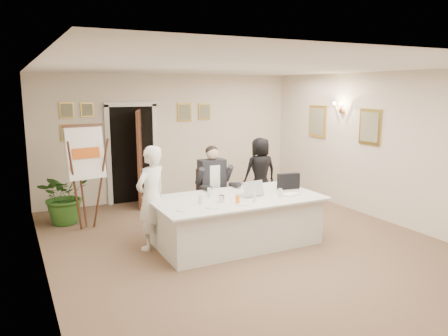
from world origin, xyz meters
name	(u,v)px	position (x,y,z in m)	size (l,w,h in m)	color
floor	(245,244)	(0.00, 0.00, 0.00)	(7.00, 7.00, 0.00)	brown
ceiling	(247,67)	(0.00, 0.00, 2.80)	(6.00, 7.00, 0.02)	white
wall_back	(170,137)	(0.00, 3.50, 1.40)	(6.00, 0.10, 2.80)	beige
wall_front	(446,217)	(0.00, -3.50, 1.40)	(6.00, 0.10, 2.80)	beige
wall_left	(40,176)	(-3.00, 0.00, 1.40)	(0.10, 7.00, 2.80)	beige
wall_right	(386,147)	(3.00, 0.00, 1.40)	(0.10, 7.00, 2.80)	beige
doorway	(135,156)	(-0.88, 3.32, 1.04)	(1.14, 0.86, 2.20)	black
pictures_back_wall	(135,118)	(-0.80, 3.47, 1.85)	(3.40, 0.06, 0.80)	gold
pictures_right_wall	(341,124)	(2.97, 1.20, 1.75)	(0.06, 2.20, 0.80)	gold
wall_sconce	(340,107)	(2.90, 1.20, 2.10)	(0.20, 0.30, 0.24)	#B8703B
conference_table	(236,220)	(-0.12, 0.08, 0.39)	(2.69, 1.43, 0.78)	silver
seated_man	(213,186)	(-0.08, 1.04, 0.75)	(0.64, 0.69, 1.50)	black
flip_chart	(86,183)	(-2.16, 1.91, 0.85)	(0.66, 0.45, 1.84)	#351D10
standing_man	(151,198)	(-1.40, 0.50, 0.82)	(0.60, 0.39, 1.63)	white
standing_woman	(260,171)	(1.49, 2.00, 0.73)	(0.71, 0.46, 1.46)	black
potted_palm	(64,194)	(-2.46, 2.50, 0.54)	(0.98, 0.85, 1.09)	#2B5B1E
laptop	(249,187)	(0.13, 0.11, 0.91)	(0.37, 0.38, 0.28)	#B7BABC
laptop_bag	(288,181)	(0.95, 0.19, 0.91)	(0.39, 0.11, 0.27)	black
paper_stack	(291,194)	(0.73, -0.20, 0.79)	(0.27, 0.19, 0.03)	white
plate_left	(184,210)	(-1.16, -0.24, 0.78)	(0.22, 0.22, 0.01)	white
plate_mid	(213,207)	(-0.72, -0.30, 0.78)	(0.22, 0.22, 0.01)	white
plate_near	(243,203)	(-0.23, -0.32, 0.78)	(0.24, 0.24, 0.01)	white
glass_a	(201,199)	(-0.80, -0.02, 0.84)	(0.07, 0.07, 0.14)	silver
glass_b	(254,197)	(-0.02, -0.30, 0.84)	(0.06, 0.06, 0.14)	silver
glass_c	(280,193)	(0.50, -0.23, 0.84)	(0.07, 0.07, 0.14)	silver
glass_d	(209,192)	(-0.49, 0.32, 0.84)	(0.07, 0.07, 0.14)	silver
oj_glass	(238,200)	(-0.30, -0.28, 0.84)	(0.07, 0.07, 0.13)	orange
steel_jug	(222,199)	(-0.48, -0.09, 0.83)	(0.09, 0.09, 0.11)	silver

